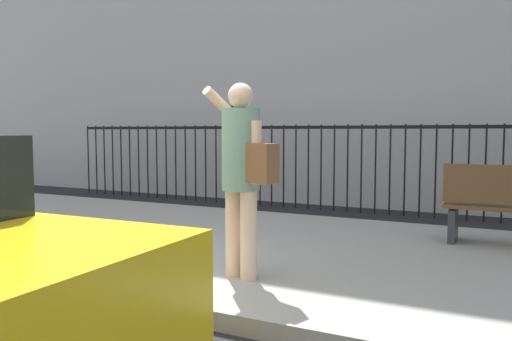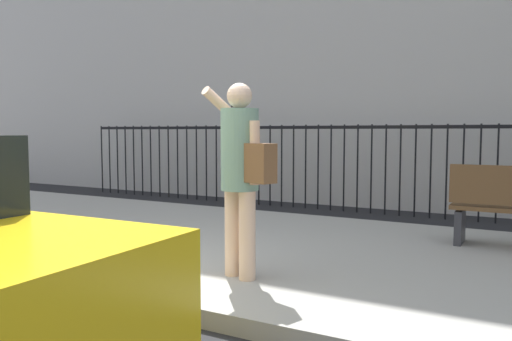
# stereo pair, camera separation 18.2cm
# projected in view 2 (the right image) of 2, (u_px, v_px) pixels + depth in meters

# --- Properties ---
(ground_plane) EXTENTS (60.00, 60.00, 0.00)m
(ground_plane) POSITION_uv_depth(u_px,v_px,m) (96.00, 305.00, 4.35)
(ground_plane) COLOR black
(sidewalk) EXTENTS (28.00, 4.40, 0.15)m
(sidewalk) POSITION_uv_depth(u_px,v_px,m) (232.00, 246.00, 6.26)
(sidewalk) COLOR #9E9B93
(sidewalk) RESTS_ON ground
(iron_fence) EXTENTS (12.03, 0.04, 1.60)m
(iron_fence) POSITION_uv_depth(u_px,v_px,m) (337.00, 156.00, 9.40)
(iron_fence) COLOR black
(iron_fence) RESTS_ON ground
(pedestrian_on_phone) EXTENTS (0.72, 0.53, 1.75)m
(pedestrian_on_phone) POSITION_uv_depth(u_px,v_px,m) (242.00, 165.00, 4.55)
(pedestrian_on_phone) COLOR beige
(pedestrian_on_phone) RESTS_ON sidewalk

